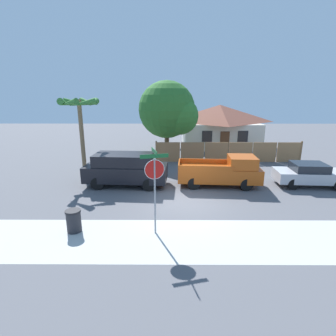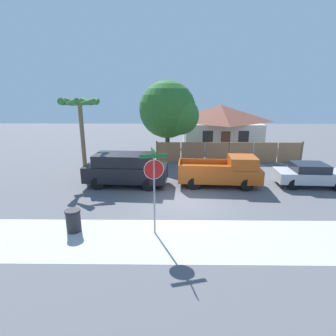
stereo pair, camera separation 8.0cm
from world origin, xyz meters
name	(u,v)px [view 1 (the left image)]	position (x,y,z in m)	size (l,w,h in m)	color
ground_plane	(185,203)	(0.00, 0.00, 0.00)	(80.00, 80.00, 0.00)	#56565B
sidewalk_strip	(190,239)	(0.00, -3.60, 0.00)	(36.00, 3.20, 0.01)	#B2B2AD
wooden_fence	(228,152)	(4.11, 8.72, 0.83)	(12.12, 0.12, 1.76)	#997047
house	(219,125)	(4.63, 16.23, 2.30)	(8.41, 7.13, 4.43)	beige
oak_tree	(170,111)	(-0.80, 10.26, 4.10)	(5.11, 4.87, 6.64)	brown
palm_tree	(80,110)	(-6.72, 4.95, 4.49)	(2.59, 2.79, 5.24)	brown
red_suv	(126,169)	(-3.47, 2.71, 1.07)	(5.08, 2.33, 1.99)	black
orange_pickup	(223,172)	(2.44, 2.69, 0.90)	(5.04, 2.17, 1.87)	#B74C14
parked_sedan	(310,174)	(7.80, 2.71, 0.74)	(4.28, 2.06, 1.42)	#B7B7BC
stop_sign	(155,177)	(-1.37, -3.12, 2.38)	(1.06, 0.96, 3.44)	gray
trash_bin	(74,221)	(-4.68, -3.00, 0.47)	(0.62, 0.62, 0.93)	#28282D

